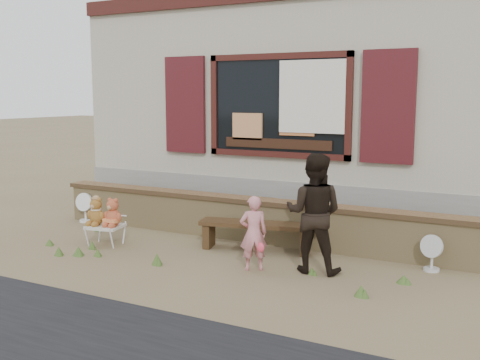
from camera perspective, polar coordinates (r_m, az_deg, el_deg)
The scene contains 12 objects.
ground at distance 7.88m, azimuth -2.03°, elevation -7.80°, with size 80.00×80.00×0.00m, color brown.
shopfront at distance 11.68m, azimuth 8.90°, elevation 7.41°, with size 8.04×5.13×4.00m.
brick_wall at distance 8.65m, azimuth 1.22°, elevation -3.96°, with size 7.10×0.36×0.67m.
bench at distance 8.10m, azimuth 1.65°, elevation -5.09°, with size 1.67×0.68×0.42m.
folding_chair at distance 8.65m, azimuth -13.52°, elevation -4.67°, with size 0.56×0.52×0.30m.
teddy_bear_left at distance 8.67m, azimuth -14.37°, elevation -3.03°, with size 0.31×0.27×0.43m, color brown, non-canonical shape.
teddy_bear_right at distance 8.53m, azimuth -12.76°, elevation -3.16°, with size 0.31×0.27×0.43m, color #9B472B, non-canonical shape.
child at distance 7.18m, azimuth 1.38°, elevation -5.42°, with size 0.35×0.23×0.97m, color pink.
adult at distance 7.13m, azimuth 7.52°, elevation -3.35°, with size 0.74×0.57×1.52m, color black.
fan_left at distance 10.30m, azimuth -15.44°, elevation -2.68°, with size 0.33×0.22×0.52m.
fan_right at distance 7.61m, azimuth 18.95°, elevation -7.00°, with size 0.31×0.20×0.48m.
grass_tufts at distance 7.61m, azimuth -6.62°, elevation -7.97°, with size 5.22×1.47×0.15m.
Camera 1 is at (3.73, -6.57, 2.23)m, focal length 42.00 mm.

